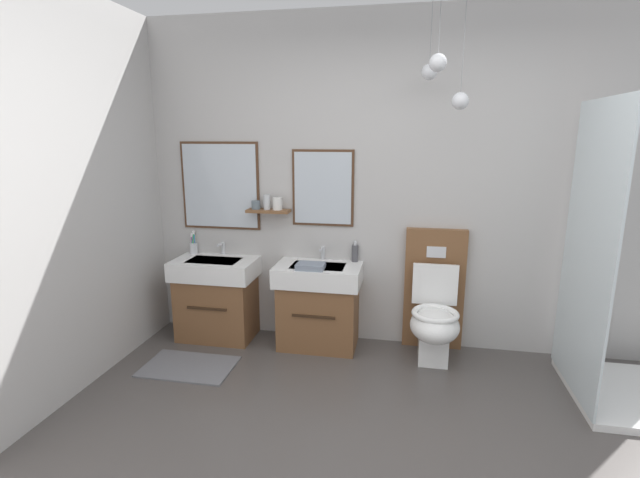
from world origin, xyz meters
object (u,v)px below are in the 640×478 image
vanity_sink_left (217,296)px  folded_hand_towel (311,266)px  vanity_sink_right (319,303)px  shower_tray (618,337)px  toothbrush_cup (194,247)px  toilet (434,311)px  soap_dispenser (355,253)px

vanity_sink_left → folded_hand_towel: 0.94m
vanity_sink_right → shower_tray: bearing=-11.3°
toothbrush_cup → shower_tray: 3.31m
vanity_sink_left → toothbrush_cup: bearing=150.8°
vanity_sink_right → folded_hand_towel: size_ratio=3.18×
toilet → shower_tray: (1.15, -0.40, 0.06)m
folded_hand_towel → shower_tray: size_ratio=0.11×
toilet → toothbrush_cup: size_ratio=4.85×
soap_dispenser → vanity_sink_left: bearing=-172.3°
shower_tray → folded_hand_towel: bearing=172.3°
folded_hand_towel → soap_dispenser: bearing=42.0°
vanity_sink_left → folded_hand_towel: bearing=-8.5°
toothbrush_cup → shower_tray: shower_tray is taller
folded_hand_towel → shower_tray: (2.12, -0.29, -0.29)m
vanity_sink_left → shower_tray: 3.00m
soap_dispenser → shower_tray: shower_tray is taller
toilet → folded_hand_towel: 1.04m
vanity_sink_left → shower_tray: shower_tray is taller
vanity_sink_left → folded_hand_towel: folded_hand_towel is taller
vanity_sink_right → soap_dispenser: size_ratio=3.98×
toilet → vanity_sink_right: bearing=179.2°
vanity_sink_right → folded_hand_towel: bearing=-107.5°
toilet → toothbrush_cup: 2.13m
toilet → soap_dispenser: (-0.65, 0.17, 0.40)m
toothbrush_cup → toilet: bearing=-4.4°
vanity_sink_right → toothbrush_cup: 1.24m
vanity_sink_right → shower_tray: 2.12m
vanity_sink_right → vanity_sink_left: bearing=180.0°
vanity_sink_right → toothbrush_cup: bearing=172.7°
vanity_sink_right → toilet: toilet is taller
vanity_sink_left → shower_tray: (2.98, -0.41, 0.07)m
soap_dispenser → toothbrush_cup: bearing=-179.6°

